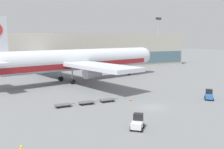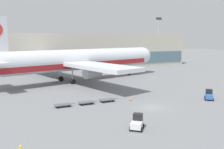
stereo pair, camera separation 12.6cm
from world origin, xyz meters
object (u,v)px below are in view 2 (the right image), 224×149
at_px(light_mast, 158,38).
at_px(baggage_tug_foreground, 137,123).
at_px(airplane_main, 77,61).
at_px(baggage_dolly_lead, 63,105).
at_px(baggage_dolly_second, 86,102).
at_px(traffic_cone_near, 131,99).
at_px(baggage_dolly_third, 107,100).
at_px(baggage_tug_mid, 209,95).

distance_m(light_mast, baggage_tug_foreground, 84.49).
xyz_separation_m(airplane_main, baggage_dolly_lead, (-10.73, -24.96, -5.45)).
xyz_separation_m(baggage_dolly_second, traffic_cone_near, (8.79, -1.12, -0.11)).
xyz_separation_m(airplane_main, baggage_dolly_third, (-2.16, -25.06, -5.45)).
bearing_deg(traffic_cone_near, airplane_main, 95.22).
height_order(light_mast, baggage_dolly_lead, light_mast).
distance_m(baggage_dolly_lead, traffic_cone_near, 13.19).
relative_size(baggage_dolly_second, baggage_dolly_third, 1.00).
relative_size(baggage_dolly_lead, baggage_dolly_second, 1.00).
height_order(baggage_tug_mid, baggage_dolly_third, baggage_tug_mid).
relative_size(airplane_main, traffic_cone_near, 100.87).
distance_m(light_mast, baggage_dolly_lead, 77.86).
height_order(baggage_tug_foreground, baggage_dolly_third, baggage_tug_foreground).
xyz_separation_m(baggage_dolly_second, baggage_dolly_third, (4.24, 0.04, 0.00)).
xyz_separation_m(airplane_main, baggage_tug_foreground, (-4.61, -39.99, -4.96)).
distance_m(baggage_tug_foreground, baggage_dolly_lead, 16.23).
relative_size(baggage_tug_foreground, baggage_dolly_second, 0.75).
bearing_deg(light_mast, baggage_dolly_second, -136.24).
height_order(airplane_main, baggage_dolly_third, airplane_main).
distance_m(light_mast, baggage_tug_mid, 66.64).
bearing_deg(baggage_dolly_lead, baggage_tug_mid, -15.76).
relative_size(airplane_main, baggage_dolly_second, 15.37).
distance_m(baggage_dolly_lead, baggage_dolly_second, 4.34).
bearing_deg(light_mast, baggage_tug_mid, -117.42).
relative_size(baggage_dolly_lead, baggage_dolly_third, 1.00).
relative_size(baggage_tug_mid, baggage_dolly_lead, 0.74).
relative_size(airplane_main, baggage_tug_foreground, 20.62).
distance_m(light_mast, baggage_dolly_third, 71.81).
height_order(baggage_tug_mid, baggage_dolly_second, baggage_tug_mid).
bearing_deg(light_mast, traffic_cone_near, -130.48).
distance_m(baggage_tug_foreground, traffic_cone_near, 15.47).
bearing_deg(airplane_main, baggage_tug_mid, -76.75).
bearing_deg(baggage_tug_mid, traffic_cone_near, 110.36).
bearing_deg(baggage_tug_mid, light_mast, 15.97).
distance_m(baggage_tug_mid, baggage_dolly_second, 24.19).
distance_m(baggage_tug_mid, traffic_cone_near, 15.55).
bearing_deg(traffic_cone_near, light_mast, 49.52).
relative_size(light_mast, baggage_dolly_second, 5.75).
height_order(baggage_dolly_second, traffic_cone_near, traffic_cone_near).
bearing_deg(baggage_tug_foreground, airplane_main, 35.27).
height_order(light_mast, baggage_dolly_third, light_mast).
bearing_deg(baggage_tug_mid, baggage_dolly_third, 112.38).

